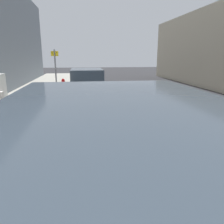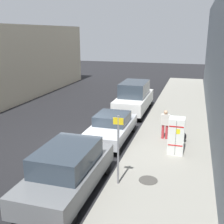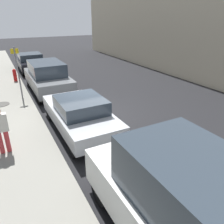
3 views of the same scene
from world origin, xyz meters
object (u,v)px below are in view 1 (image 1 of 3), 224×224
(street_sign_post, at_px, (56,73))
(fire_hydrant, at_px, (63,84))
(parked_sedan_dark, at_px, (85,77))
(parked_suv_gray, at_px, (87,84))
(parked_sedan_silver, at_px, (91,111))

(street_sign_post, height_order, fire_hydrant, street_sign_post)
(fire_hydrant, height_order, parked_sedan_dark, parked_sedan_dark)
(street_sign_post, height_order, parked_sedan_dark, street_sign_post)
(street_sign_post, relative_size, fire_hydrant, 3.21)
(street_sign_post, distance_m, parked_suv_gray, 1.92)
(fire_hydrant, xyz_separation_m, parked_sedan_dark, (1.53, 3.39, 0.14))
(parked_sedan_silver, bearing_deg, parked_suv_gray, 90.00)
(street_sign_post, distance_m, parked_sedan_silver, 4.81)
(parked_sedan_dark, bearing_deg, parked_suv_gray, -90.00)
(fire_hydrant, distance_m, parked_sedan_silver, 8.16)
(street_sign_post, height_order, parked_suv_gray, street_sign_post)
(fire_hydrant, bearing_deg, parked_suv_gray, -60.57)
(street_sign_post, xyz_separation_m, parked_sedan_silver, (1.57, -4.46, -0.90))
(parked_sedan_silver, bearing_deg, street_sign_post, 109.39)
(parked_sedan_dark, bearing_deg, fire_hydrant, -114.31)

